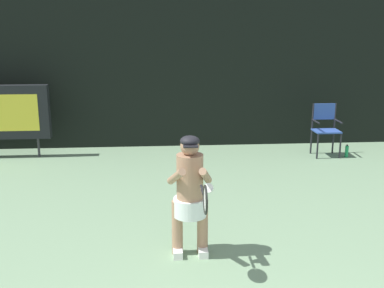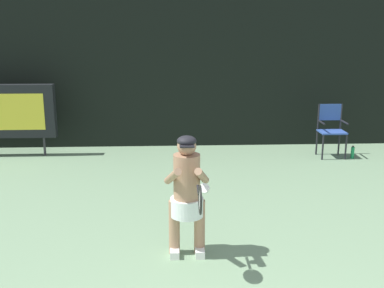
{
  "view_description": "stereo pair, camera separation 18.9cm",
  "coord_description": "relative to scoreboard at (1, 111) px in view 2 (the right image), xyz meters",
  "views": [
    {
      "loc": [
        -0.66,
        -1.91,
        2.66
      ],
      "look_at": [
        -0.17,
        4.43,
        1.05
      ],
      "focal_mm": 43.92,
      "sensor_mm": 36.0,
      "label": 1
    },
    {
      "loc": [
        -0.47,
        -1.93,
        2.66
      ],
      "look_at": [
        -0.17,
        4.43,
        1.05
      ],
      "focal_mm": 43.92,
      "sensor_mm": 36.0,
      "label": 2
    }
  ],
  "objects": [
    {
      "name": "backdrop_screen",
      "position": [
        3.95,
        0.74,
        0.86
      ],
      "size": [
        18.0,
        0.12,
        3.66
      ],
      "color": "black",
      "rests_on": "ground"
    },
    {
      "name": "scoreboard",
      "position": [
        0.0,
        0.0,
        0.0
      ],
      "size": [
        2.2,
        0.21,
        1.5
      ],
      "color": "black",
      "rests_on": "ground"
    },
    {
      "name": "umpire_chair",
      "position": [
        6.81,
        -0.34,
        -0.33
      ],
      "size": [
        0.52,
        0.44,
        1.08
      ],
      "color": "black",
      "rests_on": "ground"
    },
    {
      "name": "water_bottle",
      "position": [
        7.22,
        -0.53,
        -0.82
      ],
      "size": [
        0.07,
        0.07,
        0.27
      ],
      "color": "#1A8A4B",
      "rests_on": "ground"
    },
    {
      "name": "tennis_player",
      "position": [
        3.66,
        -4.54,
        -0.16
      ],
      "size": [
        0.53,
        0.61,
        1.45
      ],
      "color": "white",
      "rests_on": "ground"
    },
    {
      "name": "tennis_racket",
      "position": [
        3.78,
        -5.11,
        -0.04
      ],
      "size": [
        0.03,
        0.6,
        0.31
      ],
      "rotation": [
        0.0,
        0.0,
        -0.24
      ],
      "color": "black"
    }
  ]
}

